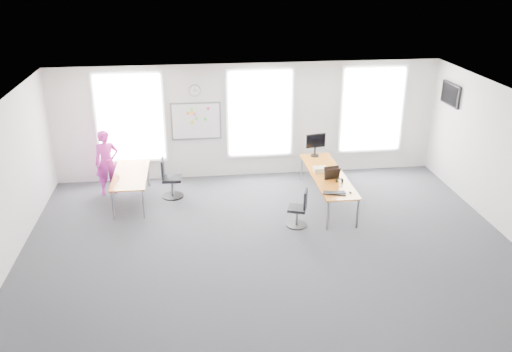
{
  "coord_description": "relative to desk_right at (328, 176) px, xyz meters",
  "views": [
    {
      "loc": [
        -1.47,
        -9.48,
        5.54
      ],
      "look_at": [
        -0.14,
        1.2,
        1.1
      ],
      "focal_mm": 38.0,
      "sensor_mm": 36.0,
      "label": 1
    }
  ],
  "objects": [
    {
      "name": "mouse",
      "position": [
        0.22,
        -1.13,
        0.06
      ],
      "size": [
        0.08,
        0.11,
        0.04
      ],
      "primitive_type": "ellipsoid",
      "rotation": [
        0.0,
        0.0,
        0.14
      ],
      "color": "black",
      "rests_on": "desk_right"
    },
    {
      "name": "desk_right",
      "position": [
        0.0,
        0.0,
        0.0
      ],
      "size": [
        0.78,
        2.91,
        0.71
      ],
      "color": "#BB6817",
      "rests_on": "ground"
    },
    {
      "name": "tv",
      "position": [
        3.28,
        0.96,
        1.64
      ],
      "size": [
        0.06,
        0.9,
        0.55
      ],
      "primitive_type": "cube",
      "color": "black",
      "rests_on": "wall_right"
    },
    {
      "name": "whiteboard",
      "position": [
        -3.02,
        1.93,
        0.89
      ],
      "size": [
        1.2,
        0.03,
        0.9
      ],
      "primitive_type": "cube",
      "color": "white",
      "rests_on": "wall_back"
    },
    {
      "name": "chair_left",
      "position": [
        -3.73,
        0.74,
        -0.23
      ],
      "size": [
        0.53,
        0.53,
        0.99
      ],
      "rotation": [
        0.0,
        0.0,
        1.55
      ],
      "color": "black",
      "rests_on": "ground"
    },
    {
      "name": "wall_back",
      "position": [
        -1.67,
        1.96,
        0.84
      ],
      "size": [
        10.0,
        0.0,
        10.0
      ],
      "primitive_type": "plane",
      "rotation": [
        1.57,
        0.0,
        0.0
      ],
      "color": "silver",
      "rests_on": "ground"
    },
    {
      "name": "window_right",
      "position": [
        1.63,
        1.93,
        1.04
      ],
      "size": [
        1.6,
        0.06,
        2.2
      ],
      "primitive_type": "cube",
      "color": "white",
      "rests_on": "wall_back"
    },
    {
      "name": "person",
      "position": [
        -5.23,
        1.16,
        0.14
      ],
      "size": [
        0.67,
        0.53,
        1.61
      ],
      "primitive_type": "imported",
      "rotation": [
        0.0,
        0.0,
        0.28
      ],
      "color": "#D12CAB",
      "rests_on": "ground"
    },
    {
      "name": "window_mid",
      "position": [
        -1.37,
        1.93,
        1.04
      ],
      "size": [
        1.6,
        0.06,
        2.2
      ],
      "primitive_type": "cube",
      "color": "white",
      "rests_on": "wall_back"
    },
    {
      "name": "ceiling",
      "position": [
        -1.67,
        -2.04,
        2.34
      ],
      "size": [
        10.0,
        10.0,
        0.0
      ],
      "primitive_type": "plane",
      "rotation": [
        3.14,
        0.0,
        0.0
      ],
      "color": "white",
      "rests_on": "ground"
    },
    {
      "name": "wall_clock",
      "position": [
        -3.02,
        1.93,
        1.69
      ],
      "size": [
        0.3,
        0.04,
        0.3
      ],
      "primitive_type": "cylinder",
      "rotation": [
        1.57,
        0.0,
        0.0
      ],
      "color": "gray",
      "rests_on": "wall_back"
    },
    {
      "name": "monitor",
      "position": [
        -0.03,
        1.24,
        0.4
      ],
      "size": [
        0.53,
        0.22,
        0.6
      ],
      "rotation": [
        0.0,
        0.0,
        0.19
      ],
      "color": "black",
      "rests_on": "desk_right"
    },
    {
      "name": "desk_left",
      "position": [
        -4.62,
        0.57,
        -0.01
      ],
      "size": [
        0.79,
        1.97,
        0.72
      ],
      "color": "#BB6817",
      "rests_on": "ground"
    },
    {
      "name": "headphones",
      "position": [
        0.14,
        -0.5,
        0.09
      ],
      "size": [
        0.16,
        0.09,
        0.1
      ],
      "rotation": [
        0.0,
        0.0,
        -0.18
      ],
      "color": "black",
      "rests_on": "desk_right"
    },
    {
      "name": "window_left",
      "position": [
        -4.67,
        1.93,
        1.04
      ],
      "size": [
        1.6,
        0.06,
        2.2
      ],
      "primitive_type": "cube",
      "color": "white",
      "rests_on": "wall_back"
    },
    {
      "name": "keyboard",
      "position": [
        -0.13,
        -1.11,
        0.06
      ],
      "size": [
        0.53,
        0.32,
        0.02
      ],
      "primitive_type": "cube",
      "rotation": [
        0.0,
        0.0,
        -0.31
      ],
      "color": "black",
      "rests_on": "desk_right"
    },
    {
      "name": "paper_stack",
      "position": [
        -0.13,
        0.19,
        0.1
      ],
      "size": [
        0.33,
        0.25,
        0.11
      ],
      "primitive_type": "cube",
      "rotation": [
        0.0,
        0.0,
        0.02
      ],
      "color": "beige",
      "rests_on": "desk_right"
    },
    {
      "name": "lens_cap",
      "position": [
        0.13,
        -0.76,
        0.05
      ],
      "size": [
        0.07,
        0.07,
        0.01
      ],
      "primitive_type": "cylinder",
      "rotation": [
        0.0,
        0.0,
        0.2
      ],
      "color": "black",
      "rests_on": "desk_right"
    },
    {
      "name": "wall_front",
      "position": [
        -1.67,
        -6.04,
        0.84
      ],
      "size": [
        10.0,
        0.0,
        10.0
      ],
      "primitive_type": "plane",
      "rotation": [
        -1.57,
        0.0,
        0.0
      ],
      "color": "silver",
      "rests_on": "ground"
    },
    {
      "name": "floor",
      "position": [
        -1.67,
        -2.04,
        -0.66
      ],
      "size": [
        10.0,
        10.0,
        0.0
      ],
      "primitive_type": "plane",
      "color": "#26262B",
      "rests_on": "ground"
    },
    {
      "name": "laptop_sleeve",
      "position": [
        0.02,
        -0.3,
        0.19
      ],
      "size": [
        0.37,
        0.25,
        0.3
      ],
      "rotation": [
        0.0,
        0.0,
        0.16
      ],
      "color": "black",
      "rests_on": "desk_right"
    },
    {
      "name": "chair_right",
      "position": [
        -0.9,
        -1.16,
        -0.29
      ],
      "size": [
        0.49,
        0.49,
        0.85
      ],
      "rotation": [
        0.0,
        0.0,
        -1.9
      ],
      "color": "black",
      "rests_on": "ground"
    }
  ]
}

